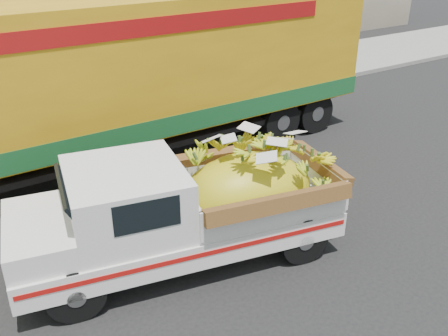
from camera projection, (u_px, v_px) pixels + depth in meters
ground at (228, 270)px, 8.25m from camera, size 100.00×100.00×0.00m
curb at (83, 130)px, 13.65m from camera, size 60.00×0.25×0.15m
sidewalk at (61, 109)px, 15.24m from camera, size 60.00×4.00×0.14m
pickup_truck at (202, 204)px, 8.23m from camera, size 5.52×2.89×1.84m
semi_trailer at (136, 73)px, 11.22m from camera, size 12.02×2.74×3.80m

